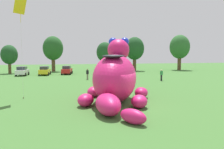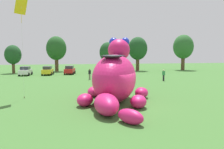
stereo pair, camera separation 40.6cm
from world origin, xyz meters
name	(u,v)px [view 2 (the right image)]	position (x,y,z in m)	size (l,w,h in m)	color
ground_plane	(131,106)	(0.00, 0.00, 0.00)	(160.00, 160.00, 0.00)	#427533
giant_inflatable_creature	(115,77)	(-0.82, 1.90, 2.04)	(7.06, 11.17, 5.57)	#E01E6B
car_white	(26,71)	(-11.96, 28.82, 0.86)	(2.21, 4.23, 1.72)	white
car_yellow	(48,71)	(-7.87, 28.86, 0.86)	(2.27, 4.26, 1.72)	yellow
car_red	(70,70)	(-3.57, 29.77, 0.86)	(2.51, 4.35, 1.72)	red
tree_left	(13,55)	(-15.23, 34.47, 3.95)	(3.40, 3.40, 6.04)	brown
tree_mid_left	(56,49)	(-6.35, 38.17, 5.46)	(4.70, 4.70, 8.35)	brown
tree_centre_left	(108,52)	(5.49, 35.10, 4.54)	(3.91, 3.91, 6.94)	brown
tree_centre	(138,49)	(13.25, 35.99, 5.47)	(4.72, 4.72, 8.37)	brown
tree_centre_right	(183,47)	(25.67, 35.86, 5.99)	(5.16, 5.16, 9.16)	brown
spectator_near_inflatable	(164,75)	(9.89, 14.75, 0.85)	(0.38, 0.26, 1.71)	black
spectator_mid_field	(120,76)	(3.19, 15.25, 0.85)	(0.38, 0.26, 1.71)	#2D334C
spectator_by_cars	(90,74)	(-0.83, 18.97, 0.85)	(0.38, 0.26, 1.71)	#726656
spectator_wandering	(111,74)	(2.69, 19.22, 0.85)	(0.38, 0.26, 1.71)	black
tethered_flying_kite	(21,7)	(-8.45, 5.15, 8.04)	(1.13, 1.13, 8.91)	brown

